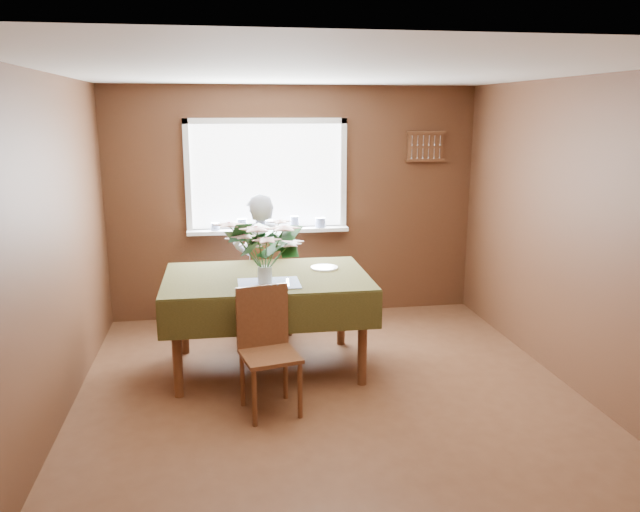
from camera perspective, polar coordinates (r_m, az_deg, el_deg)
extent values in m
plane|color=#53301C|center=(5.04, 1.04, -13.15)|extent=(4.50, 4.50, 0.00)
plane|color=white|center=(4.53, 1.17, 16.55)|extent=(4.50, 4.50, 0.00)
plane|color=brown|center=(6.81, -2.32, 4.84)|extent=(4.00, 0.00, 4.00)
plane|color=brown|center=(2.54, 10.43, -9.78)|extent=(4.00, 0.00, 4.00)
plane|color=brown|center=(4.70, -23.64, -0.02)|extent=(0.00, 4.50, 4.50)
plane|color=brown|center=(5.35, 22.68, 1.55)|extent=(0.00, 4.50, 4.50)
cube|color=white|center=(6.73, -4.88, 7.27)|extent=(1.60, 0.01, 1.10)
cube|color=white|center=(6.68, -4.97, 12.21)|extent=(1.72, 0.06, 0.06)
cube|color=white|center=(6.80, -4.78, 2.39)|extent=(1.72, 0.06, 0.06)
cube|color=white|center=(6.71, -12.01, 7.01)|extent=(0.06, 0.06, 1.22)
cube|color=white|center=(6.83, 2.14, 7.40)|extent=(0.06, 0.06, 1.22)
cube|color=white|center=(6.73, -4.73, 2.37)|extent=(1.72, 0.20, 0.04)
cylinder|color=white|center=(6.68, -9.55, 2.67)|extent=(0.09, 0.09, 0.08)
cylinder|color=white|center=(6.68, -7.14, 2.91)|extent=(0.11, 0.11, 0.12)
cylinder|color=white|center=(6.70, -4.73, 2.89)|extent=(0.12, 0.12, 0.09)
cylinder|color=white|center=(6.72, -2.34, 3.12)|extent=(0.10, 0.10, 0.13)
cylinder|color=white|center=(6.77, 0.04, 3.09)|extent=(0.11, 0.11, 0.10)
cube|color=brown|center=(7.05, 9.61, 9.85)|extent=(0.40, 0.03, 0.30)
cube|color=brown|center=(7.03, 9.69, 11.06)|extent=(0.44, 0.04, 0.03)
cube|color=brown|center=(7.05, 9.60, 8.62)|extent=(0.44, 0.04, 0.03)
cylinder|color=brown|center=(5.08, -12.94, -8.33)|extent=(0.08, 0.08, 0.80)
cylinder|color=brown|center=(5.19, 3.90, -7.58)|extent=(0.08, 0.08, 0.80)
cylinder|color=brown|center=(5.97, -12.37, -5.07)|extent=(0.08, 0.08, 0.80)
cylinder|color=brown|center=(6.05, 1.93, -4.49)|extent=(0.08, 0.08, 0.80)
cube|color=brown|center=(5.40, -4.91, -2.10)|extent=(1.68, 1.13, 0.04)
cube|color=#2D2A10|center=(5.39, -4.92, -1.84)|extent=(1.75, 1.19, 0.01)
cube|color=#2D2A10|center=(4.87, -4.37, -5.46)|extent=(1.74, 0.02, 0.31)
cube|color=#2D2A10|center=(6.00, -5.30, -1.90)|extent=(1.74, 0.02, 0.31)
cube|color=#2D2A10|center=(5.45, -14.07, -3.81)|extent=(0.02, 1.18, 0.31)
cube|color=#2D2A10|center=(5.56, 4.11, -3.09)|extent=(0.02, 1.18, 0.31)
cube|color=#4890CD|center=(5.12, -4.69, -2.52)|extent=(0.50, 0.37, 0.01)
cylinder|color=brown|center=(6.67, -3.80, -4.38)|extent=(0.04, 0.04, 0.46)
cylinder|color=brown|center=(6.57, -6.86, -4.71)|extent=(0.04, 0.04, 0.46)
cylinder|color=brown|center=(6.33, -2.78, -5.31)|extent=(0.04, 0.04, 0.46)
cylinder|color=brown|center=(6.23, -6.00, -5.68)|extent=(0.04, 0.04, 0.46)
cube|color=brown|center=(6.38, -4.90, -2.92)|extent=(0.51, 0.51, 0.03)
cube|color=brown|center=(6.12, -4.42, -0.97)|extent=(0.43, 0.12, 0.51)
cylinder|color=brown|center=(4.62, -6.02, -12.80)|extent=(0.04, 0.04, 0.43)
cylinder|color=brown|center=(4.71, -1.84, -12.19)|extent=(0.04, 0.04, 0.43)
cylinder|color=brown|center=(4.92, -7.11, -11.12)|extent=(0.04, 0.04, 0.43)
cylinder|color=brown|center=(5.01, -3.18, -10.60)|extent=(0.04, 0.04, 0.43)
cube|color=brown|center=(4.72, -4.59, -9.10)|extent=(0.48, 0.48, 0.03)
cube|color=brown|center=(4.80, -5.29, -5.46)|extent=(0.40, 0.11, 0.48)
imported|color=white|center=(6.19, -5.44, -0.96)|extent=(0.57, 0.40, 1.46)
cylinder|color=white|center=(5.10, -5.06, -1.77)|extent=(0.12, 0.12, 0.15)
cylinder|color=#33662D|center=(5.07, -5.09, -0.49)|extent=(0.07, 0.07, 0.11)
cylinder|color=white|center=(5.60, 0.39, -1.08)|extent=(0.30, 0.30, 0.01)
cube|color=silver|center=(5.12, -2.98, -2.43)|extent=(0.04, 0.23, 0.00)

